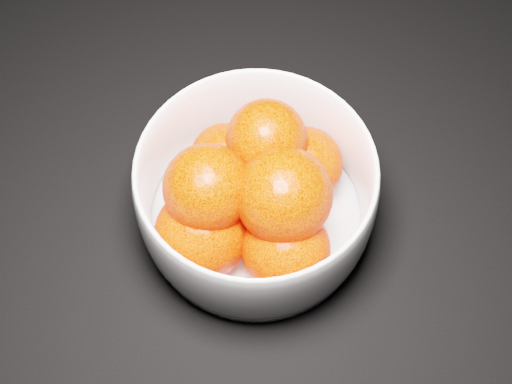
% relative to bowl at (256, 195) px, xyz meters
% --- Properties ---
extents(bowl, '(0.20, 0.20, 0.10)m').
position_rel_bowl_xyz_m(bowl, '(0.00, 0.00, 0.00)').
color(bowl, white).
rests_on(bowl, ground).
extents(orange_pile, '(0.15, 0.17, 0.12)m').
position_rel_bowl_xyz_m(orange_pile, '(0.00, -0.01, 0.01)').
color(orange_pile, '#FA2D08').
rests_on(orange_pile, bowl).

